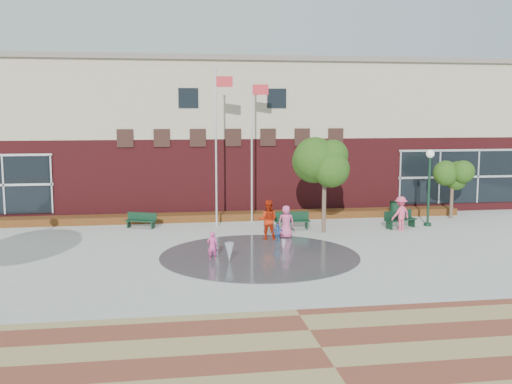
{
  "coord_description": "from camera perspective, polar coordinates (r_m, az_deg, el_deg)",
  "views": [
    {
      "loc": [
        -3.91,
        -21.31,
        6.05
      ],
      "look_at": [
        0.0,
        4.0,
        2.6
      ],
      "focal_mm": 42.0,
      "sensor_mm": 36.0,
      "label": 1
    }
  ],
  "objects": [
    {
      "name": "trash_can",
      "position": [
        34.68,
        13.1,
        -1.7
      ],
      "size": [
        0.63,
        0.63,
        1.03
      ],
      "color": "#123320",
      "rests_on": "ground"
    },
    {
      "name": "splash_pad",
      "position": [
        25.35,
        0.35,
        -6.12
      ],
      "size": [
        8.4,
        8.4,
        0.01
      ],
      "primitive_type": "cylinder",
      "color": "#383A3D",
      "rests_on": "ground"
    },
    {
      "name": "adult_pink",
      "position": [
        28.76,
        2.89,
        -2.86
      ],
      "size": [
        0.84,
        0.6,
        1.59
      ],
      "primitive_type": "imported",
      "rotation": [
        0.0,
        0.0,
        3.02
      ],
      "color": "#D14E83",
      "rests_on": "ground"
    },
    {
      "name": "tree_small_right",
      "position": [
        35.56,
        18.23,
        1.66
      ],
      "size": [
        2.05,
        2.05,
        3.51
      ],
      "color": "#4D382D",
      "rests_on": "ground"
    },
    {
      "name": "ground",
      "position": [
        22.49,
        1.57,
        -7.93
      ],
      "size": [
        120.0,
        120.0,
        0.0
      ],
      "primitive_type": "plane",
      "color": "#666056",
      "rests_on": "ground"
    },
    {
      "name": "bench_left",
      "position": [
        31.8,
        -10.9,
        -2.95
      ],
      "size": [
        1.67,
        1.03,
        0.81
      ],
      "rotation": [
        0.0,
        0.0,
        -0.39
      ],
      "color": "#123320",
      "rests_on": "ground"
    },
    {
      "name": "flagpole_left",
      "position": [
        31.26,
        -3.75,
        5.03
      ],
      "size": [
        0.94,
        0.35,
        8.3
      ],
      "rotation": [
        0.0,
        0.0,
        -0.3
      ],
      "color": "white",
      "rests_on": "ground"
    },
    {
      "name": "paver_band",
      "position": [
        16.02,
        6.23,
        -14.55
      ],
      "size": [
        46.0,
        6.0,
        0.01
      ],
      "primitive_type": "cube",
      "color": "brown",
      "rests_on": "ground"
    },
    {
      "name": "child_splash",
      "position": [
        24.62,
        -4.19,
        -5.14
      ],
      "size": [
        0.44,
        0.29,
        1.2
      ],
      "primitive_type": "imported",
      "rotation": [
        0.0,
        0.0,
        3.14
      ],
      "color": "#D53B89",
      "rests_on": "ground"
    },
    {
      "name": "child_blue",
      "position": [
        27.78,
        2.09,
        -3.96
      ],
      "size": [
        0.56,
        0.29,
        0.9
      ],
      "primitive_type": "imported",
      "rotation": [
        0.0,
        0.0,
        3.0
      ],
      "color": "#335AB0",
      "rests_on": "ground"
    },
    {
      "name": "water_jet_b",
      "position": [
        26.27,
        2.65,
        -5.65
      ],
      "size": [
        0.21,
        0.21,
        0.48
      ],
      "primitive_type": "cone",
      "rotation": [
        3.14,
        0.0,
        0.0
      ],
      "color": "white",
      "rests_on": "ground"
    },
    {
      "name": "bench_right",
      "position": [
        32.14,
        13.58,
        -2.86
      ],
      "size": [
        1.89,
        1.09,
        0.92
      ],
      "rotation": [
        0.0,
        0.0,
        0.34
      ],
      "color": "#123320",
      "rests_on": "ground"
    },
    {
      "name": "bench_mid",
      "position": [
        30.95,
        3.46,
        -3.06
      ],
      "size": [
        1.83,
        0.57,
        0.91
      ],
      "rotation": [
        0.0,
        0.0,
        -0.04
      ],
      "color": "#123320",
      "rests_on": "ground"
    },
    {
      "name": "plaza_concrete",
      "position": [
        26.31,
        -0.0,
        -5.61
      ],
      "size": [
        46.0,
        18.0,
        0.01
      ],
      "primitive_type": "cube",
      "color": "#A8A8A0",
      "rests_on": "ground"
    },
    {
      "name": "person_bench",
      "position": [
        31.44,
        13.61,
        -2.01
      ],
      "size": [
        1.31,
        1.06,
        1.76
      ],
      "primitive_type": "imported",
      "rotation": [
        0.0,
        0.0,
        3.56
      ],
      "color": "#E44A6E",
      "rests_on": "ground"
    },
    {
      "name": "tree_mid",
      "position": [
        29.85,
        6.56,
        3.13
      ],
      "size": [
        3.02,
        3.02,
        5.1
      ],
      "color": "#4D382D",
      "rests_on": "ground"
    },
    {
      "name": "flagpole_right",
      "position": [
        32.42,
        -0.32,
        4.82
      ],
      "size": [
        0.94,
        0.36,
        7.94
      ],
      "rotation": [
        0.0,
        0.0,
        -0.31
      ],
      "color": "white",
      "rests_on": "ground"
    },
    {
      "name": "water_jet_a",
      "position": [
        24.37,
        -2.54,
        -6.71
      ],
      "size": [
        0.4,
        0.4,
        0.77
      ],
      "primitive_type": "cone",
      "rotation": [
        3.14,
        0.0,
        0.0
      ],
      "color": "white",
      "rests_on": "ground"
    },
    {
      "name": "flower_bed",
      "position": [
        33.68,
        -1.98,
        -2.68
      ],
      "size": [
        26.0,
        1.2,
        0.4
      ],
      "primitive_type": "cube",
      "color": "maroon",
      "rests_on": "ground"
    },
    {
      "name": "adult_red",
      "position": [
        28.33,
        1.14,
        -2.68
      ],
      "size": [
        1.1,
        0.96,
        1.92
      ],
      "primitive_type": "imported",
      "rotation": [
        0.0,
        0.0,
        2.85
      ],
      "color": "#B8240B",
      "rests_on": "ground"
    },
    {
      "name": "library_building",
      "position": [
        39.01,
        -3.04,
        5.6
      ],
      "size": [
        44.4,
        10.4,
        9.2
      ],
      "color": "#551619",
      "rests_on": "ground"
    },
    {
      "name": "lamp_right",
      "position": [
        32.77,
        16.17,
        1.2
      ],
      "size": [
        0.43,
        0.43,
        4.07
      ],
      "color": "#123320",
      "rests_on": "ground"
    }
  ]
}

